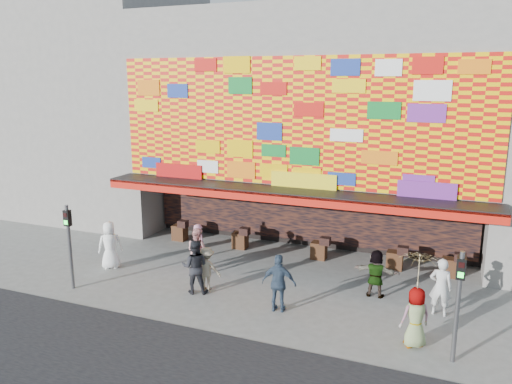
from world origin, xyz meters
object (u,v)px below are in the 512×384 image
ped_a (110,245)px  ped_b (199,247)px  signal_left (69,237)px  ped_g (416,317)px  ped_c (195,267)px  ped_h (441,287)px  signal_right (459,295)px  ped_d (207,269)px  ped_e (279,283)px  ped_f (376,273)px  ped_i (197,251)px  parasol (419,271)px

ped_a → ped_b: (3.21, 1.20, -0.03)m
signal_left → ped_g: 11.45m
ped_c → ped_h: ped_c is taller
signal_right → ped_b: bearing=160.3°
ped_d → ped_e: ped_e is taller
ped_a → ped_h: ped_a is taller
ped_a → ped_h: (11.94, 0.58, -0.01)m
signal_left → ped_f: (9.90, 3.30, -1.05)m
signal_right → ped_i: signal_right is taller
ped_b → ped_e: 4.62m
signal_left → ped_b: size_ratio=1.67×
ped_a → ped_b: 3.42m
signal_right → ped_b: (-9.19, 3.29, -0.96)m
ped_b → parasol: (8.18, -2.86, 1.29)m
ped_b → ped_c: (0.93, -1.99, 0.04)m
signal_left → ped_c: 4.44m
signal_right → signal_left: bearing=180.0°
signal_right → ped_e: size_ratio=1.61×
signal_right → ped_c: 8.41m
ped_g → parasol: (0.00, -0.00, 1.34)m
ped_a → ped_c: bearing=132.7°
signal_right → ped_b: size_ratio=1.67×
ped_b → ped_c: ped_c is taller
ped_a → signal_right: bearing=133.9°
ped_b → ped_g: size_ratio=1.06×
ped_g → signal_right: bearing=125.2°
signal_right → ped_c: bearing=171.0°
ped_h → parasol: parasol is taller
ped_a → ped_e: (7.25, -1.04, 0.01)m
ped_c → signal_left: bearing=-0.4°
ped_e → ped_b: bearing=-34.5°
ped_e → signal_left: bearing=2.7°
ped_a → ped_e: size_ratio=0.99×
ped_f → signal_right: bearing=128.8°
signal_left → ped_g: bearing=2.1°
ped_f → ped_h: (2.05, -0.63, 0.11)m
ped_e → parasol: size_ratio=0.97×
signal_left → parasol: 11.41m
ped_h → ped_d: bearing=8.7°
ped_e → ped_h: 4.96m
signal_left → ped_e: bearing=8.2°
ped_b → ped_d: ped_b is taller
ped_h → ped_b: bearing=-2.7°
signal_right → ped_g: (-1.00, 0.42, -1.01)m
ped_b → ped_f: bearing=-157.9°
ped_f → ped_h: size_ratio=0.88×
ped_c → ped_b: bearing=-82.9°
ped_f → ped_h: ped_h is taller
ped_a → ped_g: ped_a is taller
parasol → ped_g: bearing=90.0°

